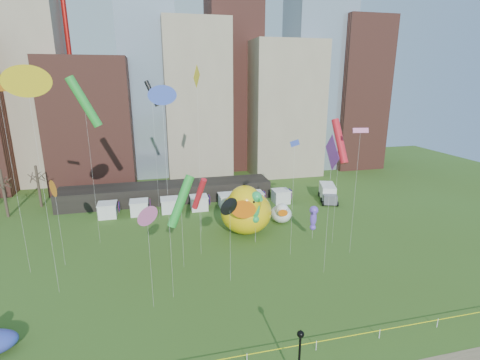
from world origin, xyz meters
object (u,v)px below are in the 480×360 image
object	(u,v)px
big_duck	(246,210)
lamppost	(300,353)
seahorse_purple	(314,216)
seahorse_green	(256,205)
box_truck	(328,193)
small_duck	(281,213)

from	to	relation	value
big_duck	lamppost	world-z (taller)	big_duck
seahorse_purple	lamppost	world-z (taller)	lamppost
seahorse_green	box_truck	distance (m)	23.33
small_duck	seahorse_green	size ratio (longest dim) A/B	0.65
lamppost	box_truck	size ratio (longest dim) A/B	0.70
small_duck	seahorse_green	world-z (taller)	seahorse_green
seahorse_green	lamppost	world-z (taller)	seahorse_green
seahorse_green	box_truck	world-z (taller)	seahorse_green
big_duck	small_duck	world-z (taller)	big_duck
big_duck	box_truck	distance (m)	21.50
big_duck	seahorse_green	bearing A→B (deg)	-63.63
lamppost	small_duck	bearing A→B (deg)	72.12
seahorse_purple	box_truck	bearing A→B (deg)	76.25
small_duck	seahorse_green	xyz separation A→B (m)	(-5.96, -5.98, 3.99)
small_duck	lamppost	distance (m)	31.72
lamppost	seahorse_purple	bearing A→B (deg)	62.90
big_duck	box_truck	world-z (taller)	big_duck
seahorse_green	lamppost	distance (m)	24.59
seahorse_purple	box_truck	world-z (taller)	seahorse_purple
big_duck	box_truck	bearing A→B (deg)	48.81
small_duck	seahorse_purple	world-z (taller)	seahorse_purple
small_duck	box_truck	distance (m)	14.63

